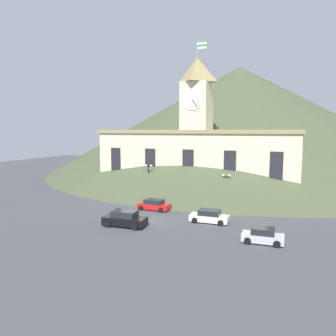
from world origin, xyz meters
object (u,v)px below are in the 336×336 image
(car_white_taxi, at_px, (209,217))
(car_red_sedan, at_px, (154,205))
(street_lamp_right, at_px, (149,173))
(street_lamp_center, at_px, (226,182))
(car_black_suv, at_px, (125,219))
(car_silver_hatch, at_px, (263,236))
(pedestrian, at_px, (213,200))

(car_white_taxi, bearing_deg, car_red_sedan, -21.38)
(street_lamp_right, xyz_separation_m, street_lamp_center, (12.75, -0.00, -0.58))
(car_black_suv, relative_size, car_silver_hatch, 1.26)
(street_lamp_center, bearing_deg, car_red_sedan, -135.94)
(street_lamp_right, relative_size, street_lamp_center, 1.21)
(car_white_taxi, relative_size, car_red_sedan, 1.03)
(car_silver_hatch, height_order, car_red_sedan, car_silver_hatch)
(street_lamp_right, distance_m, car_silver_hatch, 25.56)
(street_lamp_right, bearing_deg, car_white_taxi, -38.94)
(street_lamp_center, bearing_deg, car_silver_hatch, -65.12)
(car_black_suv, bearing_deg, street_lamp_center, -120.40)
(street_lamp_center, relative_size, pedestrian, 2.45)
(car_white_taxi, bearing_deg, car_silver_hatch, 141.64)
(street_lamp_center, distance_m, car_red_sedan, 11.48)
(street_lamp_right, relative_size, pedestrian, 2.96)
(street_lamp_center, xyz_separation_m, car_black_suv, (-7.76, -15.99, -2.39))
(street_lamp_right, bearing_deg, car_red_sedan, -58.86)
(street_lamp_center, distance_m, car_white_taxi, 11.07)
(car_black_suv, xyz_separation_m, pedestrian, (6.51, 13.34, 0.14))
(street_lamp_right, height_order, car_red_sedan, street_lamp_right)
(street_lamp_right, height_order, pedestrian, street_lamp_right)
(car_white_taxi, bearing_deg, pedestrian, -79.70)
(car_black_suv, bearing_deg, car_red_sedan, -92.53)
(car_black_suv, distance_m, car_red_sedan, 8.22)
(street_lamp_right, relative_size, car_red_sedan, 1.18)
(car_red_sedan, bearing_deg, street_lamp_right, -57.17)
(car_silver_hatch, xyz_separation_m, car_white_taxi, (-6.68, 4.86, 0.00))
(car_black_suv, height_order, car_white_taxi, car_black_suv)
(car_silver_hatch, bearing_deg, car_black_suv, 178.18)
(car_red_sedan, distance_m, pedestrian, 8.52)
(car_black_suv, xyz_separation_m, car_red_sedan, (-0.29, 8.21, -0.16))
(pedestrian, bearing_deg, car_silver_hatch, -127.84)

